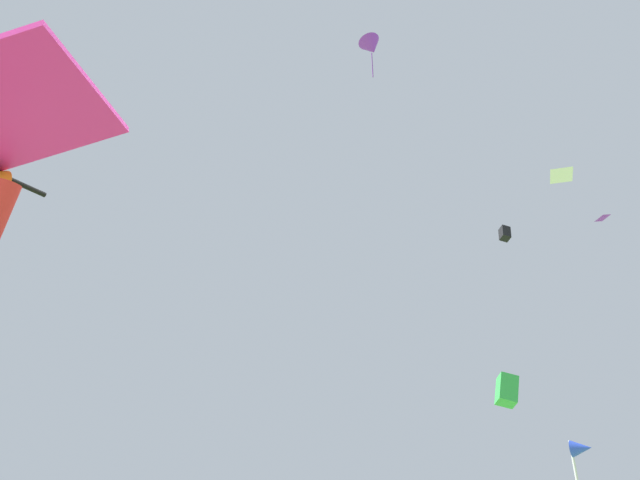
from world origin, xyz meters
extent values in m
cube|color=#DB2393|center=(0.57, 0.04, 2.21)|extent=(0.91, 0.85, 0.18)
cube|color=green|center=(-5.57, 26.34, 6.48)|extent=(1.29, 1.50, 1.63)
cube|color=black|center=(-6.09, 32.36, 17.39)|extent=(0.81, 1.02, 1.09)
pyramid|color=purple|center=(-0.46, 32.12, 16.66)|extent=(0.84, 0.83, 0.32)
cone|color=purple|center=(-5.62, 14.91, 18.49)|extent=(1.36, 1.29, 0.94)
cylinder|color=#602387|center=(-5.62, 14.91, 17.50)|extent=(0.04, 0.04, 1.28)
pyramid|color=white|center=(-0.61, 21.90, 14.11)|extent=(1.21, 1.19, 0.35)
cone|color=blue|center=(0.76, 8.60, 1.75)|extent=(0.28, 0.24, 0.24)
camera|label=1|loc=(2.64, -0.74, 0.70)|focal=32.31mm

